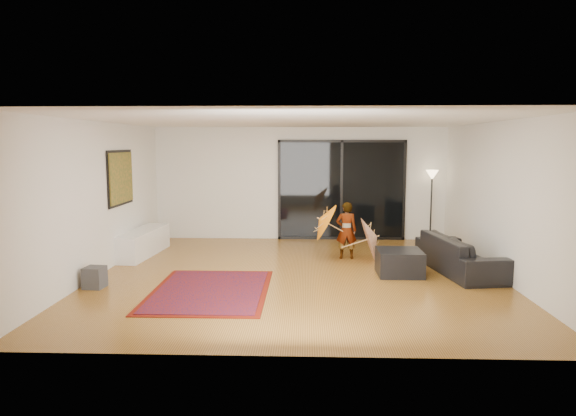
{
  "coord_description": "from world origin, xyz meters",
  "views": [
    {
      "loc": [
        0.16,
        -8.86,
        2.32
      ],
      "look_at": [
        -0.19,
        0.77,
        1.1
      ],
      "focal_mm": 32.0,
      "sensor_mm": 36.0,
      "label": 1
    }
  ],
  "objects_px": {
    "media_console": "(143,242)",
    "ottoman": "(399,262)",
    "child": "(346,230)",
    "sofa": "(460,254)"
  },
  "relations": [
    {
      "from": "ottoman",
      "to": "child",
      "type": "height_order",
      "value": "child"
    },
    {
      "from": "ottoman",
      "to": "media_console",
      "type": "bearing_deg",
      "value": 164.11
    },
    {
      "from": "sofa",
      "to": "ottoman",
      "type": "height_order",
      "value": "sofa"
    },
    {
      "from": "media_console",
      "to": "sofa",
      "type": "relative_size",
      "value": 0.86
    },
    {
      "from": "media_console",
      "to": "sofa",
      "type": "distance_m",
      "value": 6.31
    },
    {
      "from": "sofa",
      "to": "child",
      "type": "bearing_deg",
      "value": 54.06
    },
    {
      "from": "media_console",
      "to": "ottoman",
      "type": "height_order",
      "value": "media_console"
    },
    {
      "from": "media_console",
      "to": "ottoman",
      "type": "bearing_deg",
      "value": -11.46
    },
    {
      "from": "sofa",
      "to": "child",
      "type": "height_order",
      "value": "child"
    },
    {
      "from": "child",
      "to": "media_console",
      "type": "bearing_deg",
      "value": -3.44
    }
  ]
}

